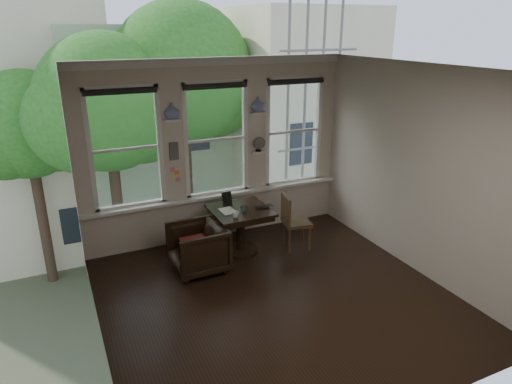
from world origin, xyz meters
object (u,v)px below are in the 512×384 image
laptop (265,208)px  mug (235,215)px  table (241,231)px  armchair_left (198,248)px  side_chair_right (297,222)px

laptop → mug: mug is taller
table → armchair_left: 0.85m
armchair_left → side_chair_right: bearing=89.8°
laptop → armchair_left: bearing=-176.8°
table → laptop: bearing=-20.6°
table → laptop: 0.55m
table → laptop: size_ratio=3.00×
side_chair_right → laptop: 0.61m
armchair_left → mug: size_ratio=7.75×
mug → laptop: bearing=14.2°
table → mug: size_ratio=8.78×
table → armchair_left: table is taller
side_chair_right → mug: size_ratio=8.97×
laptop → mug: bearing=-168.9°
armchair_left → side_chair_right: 1.70m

